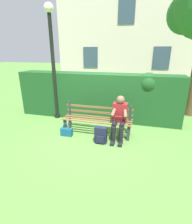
% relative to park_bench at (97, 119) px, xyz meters
% --- Properties ---
extents(ground, '(60.00, 60.00, 0.00)m').
position_rel_park_bench_xyz_m(ground, '(0.00, 0.06, -0.43)').
color(ground, '#517F38').
extents(park_bench, '(1.99, 0.51, 0.87)m').
position_rel_park_bench_xyz_m(park_bench, '(0.00, 0.00, 0.00)').
color(park_bench, '#2D3338').
rests_on(park_bench, ground).
extents(person_seated, '(0.44, 0.73, 1.18)m').
position_rel_park_bench_xyz_m(person_seated, '(-0.65, 0.17, 0.20)').
color(person_seated, maroon).
rests_on(person_seated, ground).
extents(hedge_backdrop, '(5.62, 0.80, 1.67)m').
position_rel_park_bench_xyz_m(hedge_backdrop, '(0.31, -1.21, 0.39)').
color(hedge_backdrop, '#19471E').
rests_on(hedge_backdrop, ground).
extents(building_facade, '(8.15, 3.26, 6.93)m').
position_rel_park_bench_xyz_m(building_facade, '(-0.06, -7.60, 3.03)').
color(building_facade, beige).
rests_on(building_facade, ground).
extents(backpack, '(0.32, 0.24, 0.44)m').
position_rel_park_bench_xyz_m(backpack, '(-0.23, 0.55, -0.22)').
color(backpack, '#191E33').
rests_on(backpack, ground).
extents(handbag, '(0.34, 0.13, 0.38)m').
position_rel_park_bench_xyz_m(handbag, '(0.80, 0.42, -0.31)').
color(handbag, navy).
rests_on(handbag, ground).
extents(lamp_post, '(0.29, 0.29, 3.66)m').
position_rel_park_bench_xyz_m(lamp_post, '(1.73, -0.84, 1.76)').
color(lamp_post, black).
rests_on(lamp_post, ground).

